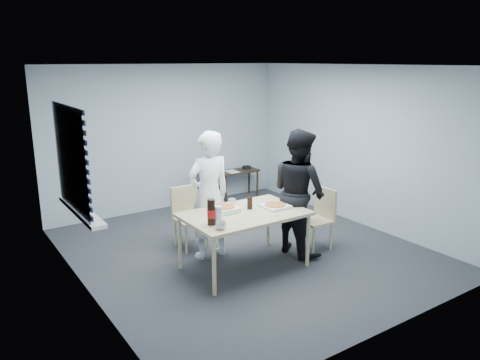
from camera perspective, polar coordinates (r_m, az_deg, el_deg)
room at (r=5.87m, az=-19.58°, el=1.51°), size 5.00×5.00×5.00m
dining_table at (r=6.06m, az=0.53°, el=-4.53°), size 1.56×0.99×0.76m
chair_far at (r=6.87m, az=-6.38°, el=-3.95°), size 0.42×0.42×0.89m
chair_right at (r=6.84m, az=9.67°, el=-4.14°), size 0.42×0.42×0.89m
person_white at (r=6.37m, az=-3.83°, el=-1.87°), size 0.65×0.42×1.77m
person_black at (r=6.56m, az=7.18°, el=-1.45°), size 0.47×0.86×1.77m
side_table at (r=9.23m, az=-0.27°, el=0.69°), size 0.83×0.37×0.55m
stool at (r=8.27m, az=-4.04°, el=-1.22°), size 0.40×0.40×0.55m
backpack at (r=8.17m, az=-4.04°, el=0.98°), size 0.32×0.24×0.45m
pizza_box_a at (r=6.06m, az=-1.92°, el=-3.56°), size 0.32×0.32×0.08m
pizza_box_b at (r=6.25m, az=4.30°, el=-3.16°), size 0.33×0.33×0.05m
mug_a at (r=5.45m, az=-2.33°, el=-5.53°), size 0.17×0.17×0.10m
mug_b at (r=6.32m, az=-1.00°, el=-2.71°), size 0.10×0.10×0.09m
cola_glass at (r=6.16m, az=1.20°, el=-2.85°), size 0.09×0.09×0.16m
soda_bottle at (r=5.57m, az=-3.53°, el=-3.97°), size 0.10×0.10×0.32m
plastic_cups at (r=5.60m, az=-2.66°, el=-4.30°), size 0.12×0.12×0.22m
rubber_band at (r=5.93m, az=4.55°, el=-4.38°), size 0.06×0.06×0.00m
papers at (r=9.11m, az=-0.97°, el=1.04°), size 0.30×0.34×0.00m
black_box at (r=9.33m, az=0.81°, el=1.55°), size 0.17×0.15×0.06m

